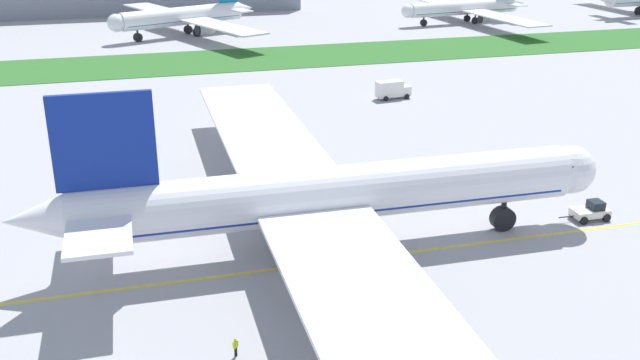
{
  "coord_description": "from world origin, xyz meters",
  "views": [
    {
      "loc": [
        -15.36,
        -59.21,
        33.57
      ],
      "look_at": [
        4.62,
        14.44,
        3.84
      ],
      "focal_mm": 41.16,
      "sensor_mm": 36.0,
      "label": 1
    }
  ],
  "objects_px": {
    "parked_airliner_far_centre": "(466,8)",
    "ground_crew_wingwalker_port": "(236,345)",
    "parked_airliner_far_left": "(185,16)",
    "pushback_tug": "(591,211)",
    "service_truck_baggage_loader": "(392,89)",
    "airliner_foreground": "(323,196)"
  },
  "relations": [
    {
      "from": "parked_airliner_far_centre",
      "to": "ground_crew_wingwalker_port",
      "type": "bearing_deg",
      "value": -121.68
    },
    {
      "from": "ground_crew_wingwalker_port",
      "to": "parked_airliner_far_left",
      "type": "bearing_deg",
      "value": 86.08
    },
    {
      "from": "pushback_tug",
      "to": "parked_airliner_far_left",
      "type": "distance_m",
      "value": 130.41
    },
    {
      "from": "ground_crew_wingwalker_port",
      "to": "parked_airliner_far_centre",
      "type": "height_order",
      "value": "parked_airliner_far_centre"
    },
    {
      "from": "pushback_tug",
      "to": "parked_airliner_far_centre",
      "type": "distance_m",
      "value": 133.84
    },
    {
      "from": "parked_airliner_far_left",
      "to": "parked_airliner_far_centre",
      "type": "xyz_separation_m",
      "value": [
        77.6,
        -0.32,
        -0.75
      ]
    },
    {
      "from": "service_truck_baggage_loader",
      "to": "parked_airliner_far_left",
      "type": "bearing_deg",
      "value": 112.08
    },
    {
      "from": "service_truck_baggage_loader",
      "to": "airliner_foreground",
      "type": "bearing_deg",
      "value": -117.0
    },
    {
      "from": "airliner_foreground",
      "to": "parked_airliner_far_left",
      "type": "relative_size",
      "value": 1.56
    },
    {
      "from": "airliner_foreground",
      "to": "ground_crew_wingwalker_port",
      "type": "relative_size",
      "value": 58.2
    },
    {
      "from": "airliner_foreground",
      "to": "service_truck_baggage_loader",
      "type": "bearing_deg",
      "value": 63.0
    },
    {
      "from": "pushback_tug",
      "to": "parked_airliner_far_left",
      "type": "bearing_deg",
      "value": 104.39
    },
    {
      "from": "parked_airliner_far_centre",
      "to": "airliner_foreground",
      "type": "bearing_deg",
      "value": -121.13
    },
    {
      "from": "airliner_foreground",
      "to": "parked_airliner_far_centre",
      "type": "distance_m",
      "value": 146.87
    },
    {
      "from": "ground_crew_wingwalker_port",
      "to": "airliner_foreground",
      "type": "bearing_deg",
      "value": 54.17
    },
    {
      "from": "airliner_foreground",
      "to": "ground_crew_wingwalker_port",
      "type": "height_order",
      "value": "airliner_foreground"
    },
    {
      "from": "airliner_foreground",
      "to": "ground_crew_wingwalker_port",
      "type": "xyz_separation_m",
      "value": [
        -11.37,
        -15.74,
        -5.02
      ]
    },
    {
      "from": "parked_airliner_far_left",
      "to": "parked_airliner_far_centre",
      "type": "distance_m",
      "value": 77.6
    },
    {
      "from": "pushback_tug",
      "to": "parked_airliner_far_centre",
      "type": "height_order",
      "value": "parked_airliner_far_centre"
    },
    {
      "from": "parked_airliner_far_centre",
      "to": "parked_airliner_far_left",
      "type": "bearing_deg",
      "value": 179.76
    },
    {
      "from": "pushback_tug",
      "to": "parked_airliner_far_left",
      "type": "height_order",
      "value": "parked_airliner_far_left"
    },
    {
      "from": "airliner_foreground",
      "to": "ground_crew_wingwalker_port",
      "type": "distance_m",
      "value": 20.06
    }
  ]
}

